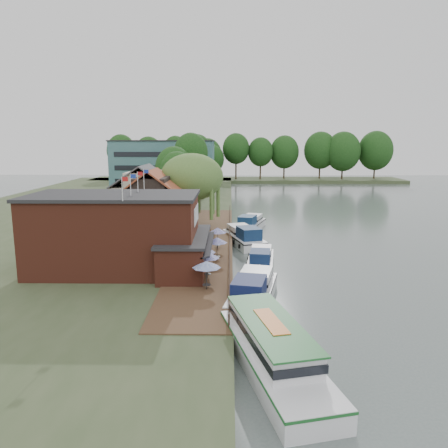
{
  "coord_description": "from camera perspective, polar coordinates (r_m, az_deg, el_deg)",
  "views": [
    {
      "loc": [
        -5.23,
        -40.61,
        13.02
      ],
      "look_at": [
        -6.0,
        12.0,
        3.0
      ],
      "focal_mm": 35.0,
      "sensor_mm": 36.0,
      "label": 1
    }
  ],
  "objects": [
    {
      "name": "umbrella_1",
      "position": [
        38.59,
        -2.21,
        -5.38
      ],
      "size": [
        2.19,
        2.19,
        2.38
      ],
      "primitive_type": null,
      "color": "navy",
      "rests_on": "quay_deck"
    },
    {
      "name": "cottage_a",
      "position": [
        56.02,
        -9.22,
        2.67
      ],
      "size": [
        8.6,
        7.6,
        8.5
      ],
      "primitive_type": null,
      "color": "black",
      "rests_on": "land_bank"
    },
    {
      "name": "bank_tree_5",
      "position": [
        135.01,
        -1.59,
        8.0
      ],
      "size": [
        7.5,
        7.5,
        10.96
      ],
      "primitive_type": null,
      "color": "#143811",
      "rests_on": "land_bank"
    },
    {
      "name": "ground",
      "position": [
        42.97,
        7.85,
        -6.96
      ],
      "size": [
        260.0,
        260.0,
        0.0
      ],
      "primitive_type": "plane",
      "color": "#4F5B57",
      "rests_on": "ground"
    },
    {
      "name": "umbrella_5",
      "position": [
        49.09,
        -0.84,
        -1.85
      ],
      "size": [
        2.03,
        2.03,
        2.38
      ],
      "primitive_type": null,
      "color": "navy",
      "rests_on": "quay_deck"
    },
    {
      "name": "land_bank",
      "position": [
        80.54,
        -17.09,
        1.36
      ],
      "size": [
        50.0,
        140.0,
        1.0
      ],
      "primitive_type": "cube",
      "color": "#384728",
      "rests_on": "ground"
    },
    {
      "name": "umbrella_4",
      "position": [
        47.18,
        -2.84,
        -2.38
      ],
      "size": [
        2.18,
        2.18,
        2.38
      ],
      "primitive_type": null,
      "color": "navy",
      "rests_on": "quay_deck"
    },
    {
      "name": "cruiser_3",
      "position": [
        65.15,
        3.47,
        0.3
      ],
      "size": [
        5.89,
        10.33,
        2.38
      ],
      "primitive_type": null,
      "rotation": [
        0.0,
        0.0,
        -0.29
      ],
      "color": "silver",
      "rests_on": "ground"
    },
    {
      "name": "bank_tree_1",
      "position": [
        90.81,
        -6.51,
        6.6
      ],
      "size": [
        7.79,
        7.79,
        11.02
      ],
      "primitive_type": null,
      "color": "#143811",
      "rests_on": "land_bank"
    },
    {
      "name": "cruiser_1",
      "position": [
        45.88,
        4.82,
        -4.33
      ],
      "size": [
        3.95,
        9.42,
        2.19
      ],
      "primitive_type": null,
      "rotation": [
        0.0,
        0.0,
        -0.11
      ],
      "color": "white",
      "rests_on": "ground"
    },
    {
      "name": "swan",
      "position": [
        32.32,
        2.12,
        -12.56
      ],
      "size": [
        0.44,
        0.44,
        0.44
      ],
      "primitive_type": "sphere",
      "color": "white",
      "rests_on": "ground"
    },
    {
      "name": "umbrella_2",
      "position": [
        40.51,
        -2.68,
        -4.6
      ],
      "size": [
        2.23,
        2.23,
        2.38
      ],
      "primitive_type": null,
      "color": "navy",
      "rests_on": "quay_deck"
    },
    {
      "name": "cottage_b",
      "position": [
        66.32,
        -10.29,
        3.88
      ],
      "size": [
        9.6,
        8.6,
        8.5
      ],
      "primitive_type": null,
      "color": "beige",
      "rests_on": "land_bank"
    },
    {
      "name": "hotel_block",
      "position": [
        112.03,
        -7.84,
        7.68
      ],
      "size": [
        25.4,
        12.4,
        12.3
      ],
      "primitive_type": null,
      "color": "#38666B",
      "rests_on": "land_bank"
    },
    {
      "name": "bank_tree_0",
      "position": [
        82.09,
        -6.11,
        5.88
      ],
      "size": [
        6.38,
        6.38,
        10.19
      ],
      "primitive_type": null,
      "color": "#143811",
      "rests_on": "land_bank"
    },
    {
      "name": "willow",
      "position": [
        60.23,
        -4.2,
        4.26
      ],
      "size": [
        8.6,
        8.6,
        10.43
      ],
      "primitive_type": null,
      "color": "#476B2D",
      "rests_on": "land_bank"
    },
    {
      "name": "bank_tree_3",
      "position": [
        118.29,
        -3.51,
        8.3
      ],
      "size": [
        7.74,
        7.74,
        13.87
      ],
      "primitive_type": null,
      "color": "#143811",
      "rests_on": "land_bank"
    },
    {
      "name": "umbrella_0",
      "position": [
        35.77,
        -2.3,
        -6.69
      ],
      "size": [
        2.36,
        2.36,
        2.38
      ],
      "primitive_type": null,
      "color": "navy",
      "rests_on": "quay_deck"
    },
    {
      "name": "cottage_c",
      "position": [
        74.54,
        -5.94,
        4.74
      ],
      "size": [
        7.6,
        7.6,
        8.5
      ],
      "primitive_type": null,
      "color": "black",
      "rests_on": "land_bank"
    },
    {
      "name": "cruiser_0",
      "position": [
        36.06,
        3.79,
        -8.2
      ],
      "size": [
        5.49,
        11.12,
        2.61
      ],
      "primitive_type": null,
      "rotation": [
        0.0,
        0.0,
        -0.2
      ],
      "color": "silver",
      "rests_on": "ground"
    },
    {
      "name": "tour_boat",
      "position": [
        26.1,
        6.56,
        -15.74
      ],
      "size": [
        6.57,
        13.33,
        2.8
      ],
      "primitive_type": null,
      "rotation": [
        0.0,
        0.0,
        0.24
      ],
      "color": "silver",
      "rests_on": "ground"
    },
    {
      "name": "quay_rail",
      "position": [
        52.39,
        0.74,
        -1.92
      ],
      "size": [
        0.2,
        49.0,
        1.0
      ],
      "primitive_type": null,
      "color": "black",
      "rests_on": "land_bank"
    },
    {
      "name": "bank_tree_4",
      "position": [
        126.73,
        -5.04,
        8.12
      ],
      "size": [
        6.41,
        6.41,
        12.43
      ],
      "primitive_type": null,
      "color": "#143811",
      "rests_on": "land_bank"
    },
    {
      "name": "bank_tree_2",
      "position": [
        97.6,
        -4.32,
        7.77
      ],
      "size": [
        7.51,
        7.51,
        13.86
      ],
      "primitive_type": null,
      "color": "#143811",
      "rests_on": "land_bank"
    },
    {
      "name": "pub",
      "position": [
        41.42,
        -11.4,
        -1.09
      ],
      "size": [
        20.0,
        11.0,
        7.3
      ],
      "primitive_type": null,
      "color": "maroon",
      "rests_on": "land_bank"
    },
    {
      "name": "cruiser_2",
      "position": [
        55.76,
        2.59,
        -1.37
      ],
      "size": [
        6.37,
        11.1,
        2.59
      ],
      "primitive_type": null,
      "rotation": [
        0.0,
        0.0,
        0.3
      ],
      "color": "white",
      "rests_on": "ground"
    },
    {
      "name": "umbrella_3",
      "position": [
        44.24,
        -0.91,
        -3.26
      ],
      "size": [
        2.1,
        2.1,
        2.38
      ],
      "primitive_type": null,
      "color": "navy",
      "rests_on": "quay_deck"
    },
    {
      "name": "quay_deck",
      "position": [
        52.08,
        -2.23,
        -2.51
      ],
      "size": [
        6.0,
        50.0,
        0.1
      ],
      "primitive_type": "cube",
      "color": "#47301E",
      "rests_on": "land_bank"
    }
  ]
}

